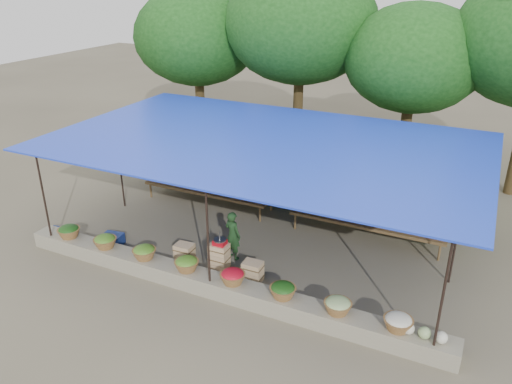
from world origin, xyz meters
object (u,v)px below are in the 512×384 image
at_px(vendor_seated, 233,235).
at_px(blue_crate_back, 113,240).
at_px(weighing_scale, 220,242).
at_px(blue_crate_front, 57,233).
at_px(crate_counter, 218,260).

distance_m(vendor_seated, blue_crate_back, 3.34).
bearing_deg(blue_crate_back, weighing_scale, -7.58).
xyz_separation_m(weighing_scale, blue_crate_front, (-4.90, -0.45, -0.71)).
xyz_separation_m(crate_counter, vendor_seated, (0.02, 0.72, 0.34)).
height_order(weighing_scale, blue_crate_front, weighing_scale).
bearing_deg(weighing_scale, vendor_seated, 93.25).
relative_size(weighing_scale, blue_crate_back, 0.63).
bearing_deg(vendor_seated, crate_counter, 104.15).
bearing_deg(vendor_seated, blue_crate_front, 29.32).
bearing_deg(vendor_seated, weighing_scale, 109.00).
bearing_deg(weighing_scale, blue_crate_front, -174.74).
xyz_separation_m(crate_counter, blue_crate_back, (-3.19, -0.09, -0.15)).
bearing_deg(crate_counter, vendor_seated, 88.40).
relative_size(vendor_seated, blue_crate_front, 2.91).
xyz_separation_m(vendor_seated, blue_crate_front, (-4.86, -1.17, -0.52)).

